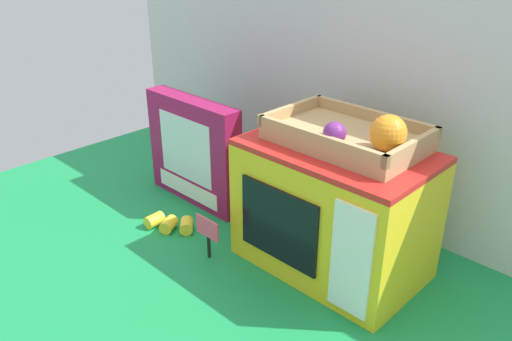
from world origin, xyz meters
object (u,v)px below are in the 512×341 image
(cookie_set_box, at_px, (193,151))
(price_sign, at_px, (208,232))
(toy_microwave, at_px, (333,209))
(food_groups_crate, at_px, (352,136))
(loose_toy_banana, at_px, (170,223))

(cookie_set_box, xyz_separation_m, price_sign, (0.23, -0.16, -0.07))
(toy_microwave, relative_size, price_sign, 3.81)
(toy_microwave, relative_size, food_groups_crate, 1.27)
(cookie_set_box, bearing_deg, food_groups_crate, 4.54)
(toy_microwave, bearing_deg, loose_toy_banana, -156.63)
(toy_microwave, height_order, food_groups_crate, food_groups_crate)
(loose_toy_banana, bearing_deg, toy_microwave, 23.37)
(cookie_set_box, distance_m, price_sign, 0.29)
(toy_microwave, xyz_separation_m, cookie_set_box, (-0.44, -0.01, 0.00))
(food_groups_crate, relative_size, loose_toy_banana, 2.46)
(toy_microwave, bearing_deg, cookie_set_box, -178.19)
(toy_microwave, height_order, loose_toy_banana, toy_microwave)
(price_sign, relative_size, loose_toy_banana, 0.82)
(price_sign, bearing_deg, cookie_set_box, 146.12)
(toy_microwave, height_order, cookie_set_box, cookie_set_box)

